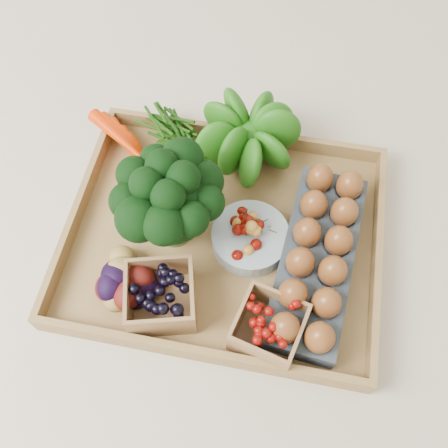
% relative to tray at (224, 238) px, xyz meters
% --- Properties ---
extents(ground, '(4.00, 4.00, 0.00)m').
position_rel_tray_xyz_m(ground, '(0.00, 0.00, -0.01)').
color(ground, beige).
rests_on(ground, ground).
extents(tray, '(0.55, 0.45, 0.01)m').
position_rel_tray_xyz_m(tray, '(0.00, 0.00, 0.00)').
color(tray, olive).
rests_on(tray, ground).
extents(carrots, '(0.19, 0.13, 0.04)m').
position_rel_tray_xyz_m(carrots, '(-0.18, 0.11, 0.03)').
color(carrots, '#E42F00').
rests_on(carrots, tray).
extents(lettuce, '(0.13, 0.13, 0.13)m').
position_rel_tray_xyz_m(lettuce, '(0.01, 0.19, 0.07)').
color(lettuce, '#0E520C').
rests_on(lettuce, tray).
extents(broccoli, '(0.19, 0.19, 0.15)m').
position_rel_tray_xyz_m(broccoli, '(-0.09, -0.01, 0.08)').
color(broccoli, black).
rests_on(broccoli, tray).
extents(cherry_bowl, '(0.14, 0.14, 0.04)m').
position_rel_tray_xyz_m(cherry_bowl, '(0.05, -0.01, 0.03)').
color(cherry_bowl, '#8C9EA5').
rests_on(cherry_bowl, tray).
extents(egg_carton, '(0.15, 0.35, 0.04)m').
position_rel_tray_xyz_m(egg_carton, '(0.17, -0.03, 0.03)').
color(egg_carton, '#363F45').
rests_on(egg_carton, tray).
extents(potatoes, '(0.15, 0.15, 0.08)m').
position_rel_tray_xyz_m(potatoes, '(-0.14, -0.13, 0.05)').
color(potatoes, '#490F0B').
rests_on(potatoes, tray).
extents(punnet_blackberry, '(0.13, 0.13, 0.08)m').
position_rel_tray_xyz_m(punnet_blackberry, '(-0.08, -0.15, 0.05)').
color(punnet_blackberry, black).
rests_on(punnet_blackberry, tray).
extents(punnet_raspberry, '(0.12, 0.12, 0.07)m').
position_rel_tray_xyz_m(punnet_raspberry, '(0.10, -0.16, 0.04)').
color(punnet_raspberry, '#690804').
rests_on(punnet_raspberry, tray).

